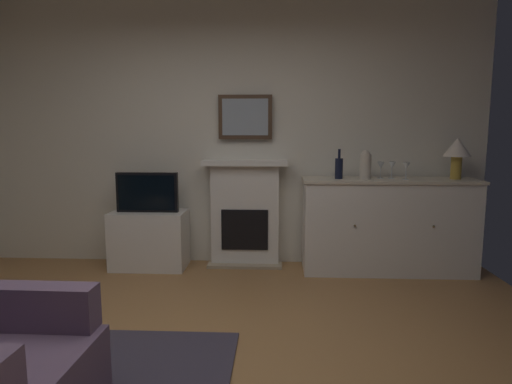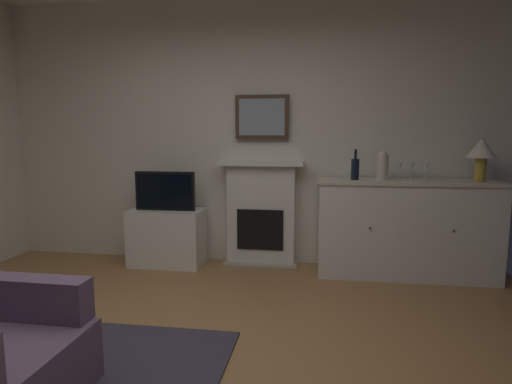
{
  "view_description": "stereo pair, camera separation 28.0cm",
  "coord_description": "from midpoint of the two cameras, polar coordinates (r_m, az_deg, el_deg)",
  "views": [
    {
      "loc": [
        0.51,
        -2.17,
        1.38
      ],
      "look_at": [
        0.38,
        0.6,
        1.0
      ],
      "focal_mm": 30.26,
      "sensor_mm": 36.0,
      "label": 1
    },
    {
      "loc": [
        0.79,
        -2.14,
        1.38
      ],
      "look_at": [
        0.38,
        0.6,
        1.0
      ],
      "focal_mm": 30.26,
      "sensor_mm": 36.0,
      "label": 2
    }
  ],
  "objects": [
    {
      "name": "wall_rear",
      "position": [
        4.58,
        -5.48,
        7.79
      ],
      "size": [
        5.31,
        0.06,
        2.76
      ],
      "primitive_type": "cube",
      "color": "silver",
      "rests_on": "ground_plane"
    },
    {
      "name": "fireplace_unit",
      "position": [
        4.51,
        -3.21,
        -2.82
      ],
      "size": [
        0.87,
        0.3,
        1.1
      ],
      "color": "white",
      "rests_on": "ground_plane"
    },
    {
      "name": "framed_picture",
      "position": [
        4.48,
        -3.25,
        9.86
      ],
      "size": [
        0.55,
        0.04,
        0.45
      ],
      "color": "#473323"
    },
    {
      "name": "sideboard_cabinet",
      "position": [
        4.43,
        15.3,
        -4.32
      ],
      "size": [
        1.69,
        0.49,
        0.94
      ],
      "color": "white",
      "rests_on": "ground_plane"
    },
    {
      "name": "table_lamp",
      "position": [
        4.52,
        23.49,
        5.08
      ],
      "size": [
        0.26,
        0.26,
        0.4
      ],
      "color": "#B79338",
      "rests_on": "sideboard_cabinet"
    },
    {
      "name": "wine_bottle",
      "position": [
        4.24,
        9.07,
        3.17
      ],
      "size": [
        0.08,
        0.08,
        0.29
      ],
      "color": "black",
      "rests_on": "sideboard_cabinet"
    },
    {
      "name": "wine_glass_left",
      "position": [
        4.36,
        14.42,
        3.33
      ],
      "size": [
        0.07,
        0.07,
        0.16
      ],
      "color": "silver",
      "rests_on": "sideboard_cabinet"
    },
    {
      "name": "wine_glass_center",
      "position": [
        4.39,
        15.82,
        3.31
      ],
      "size": [
        0.07,
        0.07,
        0.16
      ],
      "color": "silver",
      "rests_on": "sideboard_cabinet"
    },
    {
      "name": "wine_glass_right",
      "position": [
        4.32,
        17.52,
        3.18
      ],
      "size": [
        0.07,
        0.07,
        0.16
      ],
      "color": "silver",
      "rests_on": "sideboard_cabinet"
    },
    {
      "name": "vase_decorative",
      "position": [
        4.25,
        12.46,
        3.52
      ],
      "size": [
        0.11,
        0.11,
        0.28
      ],
      "color": "beige",
      "rests_on": "sideboard_cabinet"
    },
    {
      "name": "tv_cabinet",
      "position": [
        4.61,
        -15.62,
        -6.1
      ],
      "size": [
        0.75,
        0.42,
        0.59
      ],
      "color": "white",
      "rests_on": "ground_plane"
    },
    {
      "name": "tv_set",
      "position": [
        4.5,
        -15.94,
        -0.05
      ],
      "size": [
        0.62,
        0.07,
        0.4
      ],
      "color": "black",
      "rests_on": "tv_cabinet"
    }
  ]
}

